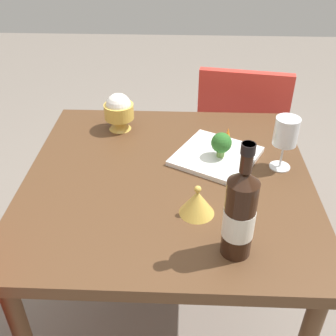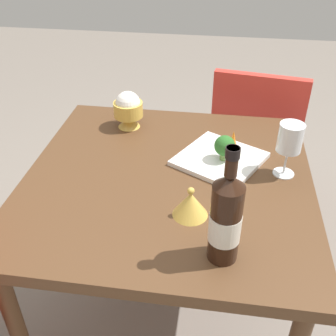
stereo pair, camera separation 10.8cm
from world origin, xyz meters
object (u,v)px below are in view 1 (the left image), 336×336
rice_bowl_lid (197,202)px  wine_glass (286,133)px  wine_bottle (240,214)px  broccoli_floret (221,143)px  serving_plate (216,156)px  rice_bowl (119,111)px  chair_near_window (240,130)px  carrot_garnish_left (228,136)px

rice_bowl_lid → wine_glass: bearing=130.8°
wine_bottle → broccoli_floret: bearing=-178.6°
serving_plate → rice_bowl: bearing=-118.5°
wine_bottle → broccoli_floret: wine_bottle is taller
broccoli_floret → wine_bottle: bearing=1.4°
chair_near_window → wine_bottle: size_ratio=2.70×
rice_bowl → carrot_garnish_left: rice_bowl is taller
wine_bottle → broccoli_floret: 0.42m
rice_bowl_lid → serving_plate: (-0.28, 0.07, -0.03)m
wine_bottle → serving_plate: (-0.43, -0.02, -0.12)m
wine_glass → carrot_garnish_left: wine_glass is taller
wine_bottle → wine_glass: (-0.38, 0.18, 0.01)m
broccoli_floret → rice_bowl: bearing=-119.1°
chair_near_window → wine_glass: (0.61, 0.04, 0.33)m
wine_bottle → serving_plate: bearing=-177.0°
wine_glass → broccoli_floret: (-0.03, -0.19, -0.06)m
wine_bottle → carrot_garnish_left: size_ratio=4.83×
rice_bowl_lid → chair_near_window: bearing=164.6°
rice_bowl → serving_plate: bearing=61.5°
broccoli_floret → carrot_garnish_left: bearing=160.0°
chair_near_window → broccoli_floret: bearing=-95.5°
chair_near_window → wine_bottle: wine_bottle is taller
chair_near_window → rice_bowl: rice_bowl is taller
wine_glass → carrot_garnish_left: bearing=-123.7°
rice_bowl → rice_bowl_lid: rice_bowl is taller
rice_bowl → broccoli_floret: size_ratio=1.65×
wine_bottle → serving_plate: 0.44m
rice_bowl_lid → broccoli_floret: bearing=163.0°
wine_bottle → rice_bowl_lid: 0.19m
broccoli_floret → serving_plate: bearing=-133.2°
wine_glass → chair_near_window: bearing=-175.9°
wine_glass → rice_bowl: wine_glass is taller
serving_plate → carrot_garnish_left: (-0.07, 0.04, 0.04)m
wine_glass → serving_plate: bearing=-102.4°
chair_near_window → wine_glass: size_ratio=4.75×
wine_bottle → carrot_garnish_left: 0.50m
serving_plate → rice_bowl_lid: bearing=-14.0°
wine_glass → serving_plate: (-0.05, -0.20, -0.12)m
rice_bowl → wine_bottle: bearing=31.3°
serving_plate → chair_near_window: bearing=164.0°
wine_bottle → rice_bowl: (-0.62, -0.38, -0.05)m
wine_glass → rice_bowl_lid: (0.24, -0.28, -0.09)m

